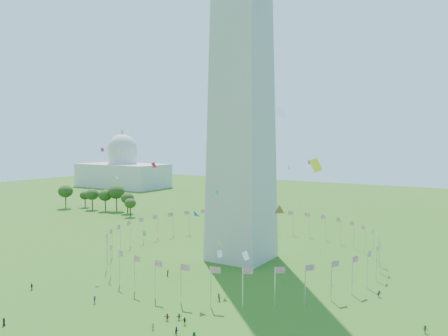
{
  "coord_description": "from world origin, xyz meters",
  "views": [
    {
      "loc": [
        65.09,
        -64.65,
        36.21
      ],
      "look_at": [
        3.02,
        35.0,
        28.75
      ],
      "focal_mm": 35.0,
      "sensor_mm": 36.0,
      "label": 1
    }
  ],
  "objects": [
    {
      "name": "crowd",
      "position": [
        9.53,
        0.46,
        0.85
      ],
      "size": [
        106.21,
        73.38,
        2.0
      ],
      "color": "gray",
      "rests_on": "ground"
    },
    {
      "name": "kites_aloft",
      "position": [
        12.33,
        20.13,
        19.51
      ],
      "size": [
        120.69,
        66.12,
        36.81
      ],
      "color": "blue",
      "rests_on": "ground"
    },
    {
      "name": "flag_ring",
      "position": [
        -0.0,
        50.0,
        4.5
      ],
      "size": [
        80.24,
        80.24,
        9.0
      ],
      "color": "silver",
      "rests_on": "ground"
    },
    {
      "name": "capitol_building",
      "position": [
        -180.0,
        180.0,
        23.0
      ],
      "size": [
        70.0,
        35.0,
        46.0
      ],
      "primitive_type": null,
      "color": "beige",
      "rests_on": "ground"
    },
    {
      "name": "tree_line_west",
      "position": [
        -106.88,
        91.22,
        5.62
      ],
      "size": [
        55.01,
        15.76,
        13.19
      ],
      "color": "#35551C",
      "rests_on": "ground"
    },
    {
      "name": "ground",
      "position": [
        0.0,
        0.0,
        0.0
      ],
      "size": [
        600.0,
        600.0,
        0.0
      ],
      "primitive_type": "plane",
      "color": "#275614",
      "rests_on": "ground"
    }
  ]
}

